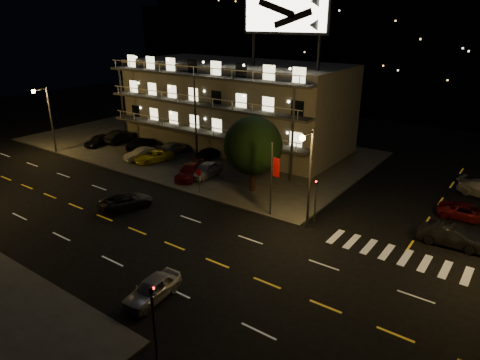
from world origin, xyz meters
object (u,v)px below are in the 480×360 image
Objects in this scene: tree at (253,147)px; road_car_west at (126,201)px; side_car_0 at (452,236)px; lot_car_4 at (206,170)px; road_car_east at (152,289)px; lot_car_7 at (174,148)px; lot_car_2 at (154,156)px.

tree reaches higher than road_car_west.
side_car_0 is at bearing -139.69° from road_car_west.
lot_car_4 is 1.10× the size of road_car_east.
tree is 15.41m from lot_car_7.
lot_car_7 is 1.17× the size of road_car_east.
side_car_0 is (31.52, -0.65, -0.02)m from lot_car_2.
lot_car_2 is 3.82m from lot_car_7.
tree is 17.97m from side_car_0.
tree is 1.51× the size of lot_car_7.
side_car_0 is at bearing -4.00° from lot_car_4.
tree is 1.61× the size of lot_car_4.
lot_car_4 reaches higher than side_car_0.
tree reaches higher than lot_car_7.
lot_car_4 is at bearing -75.75° from road_car_west.
lot_car_7 is (-14.35, 4.33, -3.55)m from tree.
lot_car_4 is 0.96× the size of side_car_0.
lot_car_2 is 0.95× the size of lot_car_7.
lot_car_4 reaches higher than lot_car_7.
tree is 1.78× the size of road_car_east.
road_car_west is (7.57, -13.91, -0.19)m from lot_car_7.
road_car_east is 13.72m from road_car_west.
lot_car_4 is (-5.95, 0.21, -3.48)m from tree.
road_car_west is at bearing 107.47° from side_car_0.
lot_car_7 is at bearing 163.20° from tree.
tree is 6.90m from lot_car_4.
road_car_west is at bearing 115.70° from lot_car_7.
lot_car_2 is at bearing 177.78° from tree.
road_car_east is (18.50, -17.80, -0.09)m from lot_car_2.
lot_car_2 is at bearing 93.73° from lot_car_7.
side_car_0 is (23.56, -0.33, -0.15)m from lot_car_4.
lot_car_4 is 9.36m from lot_car_7.
lot_car_4 is at bearing 85.48° from side_car_0.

